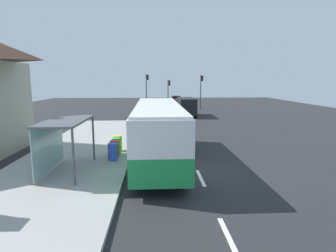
# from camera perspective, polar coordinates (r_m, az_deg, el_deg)

# --- Properties ---
(ground_plane) EXTENTS (56.00, 92.00, 0.04)m
(ground_plane) POSITION_cam_1_polar(r_m,az_deg,el_deg) (27.87, 1.18, -0.07)
(ground_plane) COLOR #262628
(sidewalk_platform) EXTENTS (6.20, 30.00, 0.18)m
(sidewalk_platform) POSITION_cam_1_polar(r_m,az_deg,el_deg) (16.68, -18.48, -6.60)
(sidewalk_platform) COLOR #999993
(sidewalk_platform) RESTS_ON ground
(lane_stripe_seg_0) EXTENTS (0.16, 2.20, 0.01)m
(lane_stripe_seg_0) POSITION_cam_1_polar(r_m,az_deg,el_deg) (8.96, 12.24, -21.26)
(lane_stripe_seg_0) COLOR silver
(lane_stripe_seg_0) RESTS_ON ground
(lane_stripe_seg_1) EXTENTS (0.16, 2.20, 0.01)m
(lane_stripe_seg_1) POSITION_cam_1_polar(r_m,az_deg,el_deg) (13.40, 6.68, -10.48)
(lane_stripe_seg_1) COLOR silver
(lane_stripe_seg_1) RESTS_ON ground
(lane_stripe_seg_2) EXTENTS (0.16, 2.20, 0.01)m
(lane_stripe_seg_2) POSITION_cam_1_polar(r_m,az_deg,el_deg) (18.13, 4.11, -5.15)
(lane_stripe_seg_2) COLOR silver
(lane_stripe_seg_2) RESTS_ON ground
(lane_stripe_seg_3) EXTENTS (0.16, 2.20, 0.01)m
(lane_stripe_seg_3) POSITION_cam_1_polar(r_m,az_deg,el_deg) (22.98, 2.64, -2.03)
(lane_stripe_seg_3) COLOR silver
(lane_stripe_seg_3) RESTS_ON ground
(lane_stripe_seg_4) EXTENTS (0.16, 2.20, 0.01)m
(lane_stripe_seg_4) POSITION_cam_1_polar(r_m,az_deg,el_deg) (27.88, 1.69, -0.01)
(lane_stripe_seg_4) COLOR silver
(lane_stripe_seg_4) RESTS_ON ground
(lane_stripe_seg_5) EXTENTS (0.16, 2.20, 0.01)m
(lane_stripe_seg_5) POSITION_cam_1_polar(r_m,az_deg,el_deg) (32.81, 1.02, 1.41)
(lane_stripe_seg_5) COLOR silver
(lane_stripe_seg_5) RESTS_ON ground
(lane_stripe_seg_6) EXTENTS (0.16, 2.20, 0.01)m
(lane_stripe_seg_6) POSITION_cam_1_polar(r_m,az_deg,el_deg) (37.76, 0.53, 2.45)
(lane_stripe_seg_6) COLOR silver
(lane_stripe_seg_6) RESTS_ON ground
(lane_stripe_seg_7) EXTENTS (0.16, 2.20, 0.01)m
(lane_stripe_seg_7) POSITION_cam_1_polar(r_m,az_deg,el_deg) (42.72, 0.15, 3.26)
(lane_stripe_seg_7) COLOR silver
(lane_stripe_seg_7) RESTS_ON ground
(bus) EXTENTS (2.61, 11.03, 3.21)m
(bus) POSITION_cam_1_polar(r_m,az_deg,el_deg) (15.68, -2.08, -0.55)
(bus) COLOR #1E8C47
(bus) RESTS_ON ground
(white_van) EXTENTS (2.06, 5.21, 2.30)m
(white_van) POSITION_cam_1_polar(r_m,az_deg,el_deg) (35.76, 3.85, 4.20)
(white_van) COLOR black
(white_van) RESTS_ON ground
(sedan_near) EXTENTS (2.00, 4.47, 1.52)m
(sedan_near) POSITION_cam_1_polar(r_m,az_deg,el_deg) (45.08, 2.61, 4.57)
(sedan_near) COLOR #A51919
(sedan_near) RESTS_ON ground
(sedan_far) EXTENTS (1.88, 4.42, 1.52)m
(sedan_far) POSITION_cam_1_polar(r_m,az_deg,el_deg) (55.24, 1.63, 5.45)
(sedan_far) COLOR #A51919
(sedan_far) RESTS_ON ground
(recycling_bin_blue) EXTENTS (0.52, 0.52, 0.95)m
(recycling_bin_blue) POSITION_cam_1_polar(r_m,az_deg,el_deg) (15.64, -11.23, -5.20)
(recycling_bin_blue) COLOR blue
(recycling_bin_blue) RESTS_ON sidewalk_platform
(recycling_bin_red) EXTENTS (0.52, 0.52, 0.95)m
(recycling_bin_red) POSITION_cam_1_polar(r_m,az_deg,el_deg) (16.32, -10.87, -4.59)
(recycling_bin_red) COLOR red
(recycling_bin_red) RESTS_ON sidewalk_platform
(recycling_bin_green) EXTENTS (0.52, 0.52, 0.95)m
(recycling_bin_green) POSITION_cam_1_polar(r_m,az_deg,el_deg) (16.99, -10.54, -4.02)
(recycling_bin_green) COLOR green
(recycling_bin_green) RESTS_ON sidewalk_platform
(recycling_bin_yellow) EXTENTS (0.52, 0.52, 0.95)m
(recycling_bin_yellow) POSITION_cam_1_polar(r_m,az_deg,el_deg) (17.66, -10.23, -3.50)
(recycling_bin_yellow) COLOR yellow
(recycling_bin_yellow) RESTS_ON sidewalk_platform
(traffic_light_near_side) EXTENTS (0.49, 0.28, 5.31)m
(traffic_light_near_side) POSITION_cam_1_polar(r_m,az_deg,el_deg) (44.80, 6.82, 7.97)
(traffic_light_near_side) COLOR #2D2D2D
(traffic_light_near_side) RESTS_ON ground
(traffic_light_far_side) EXTENTS (0.49, 0.28, 5.47)m
(traffic_light_far_side) POSITION_cam_1_polar(r_m,az_deg,el_deg) (45.00, -4.33, 8.14)
(traffic_light_far_side) COLOR #2D2D2D
(traffic_light_far_side) RESTS_ON ground
(traffic_light_median) EXTENTS (0.49, 0.28, 4.59)m
(traffic_light_median) POSITION_cam_1_polar(r_m,az_deg,el_deg) (45.85, 0.14, 7.51)
(traffic_light_median) COLOR #2D2D2D
(traffic_light_median) RESTS_ON ground
(bus_shelter) EXTENTS (1.80, 4.00, 2.50)m
(bus_shelter) POSITION_cam_1_polar(r_m,az_deg,el_deg) (14.20, -21.32, -1.19)
(bus_shelter) COLOR #4C4C51
(bus_shelter) RESTS_ON sidewalk_platform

